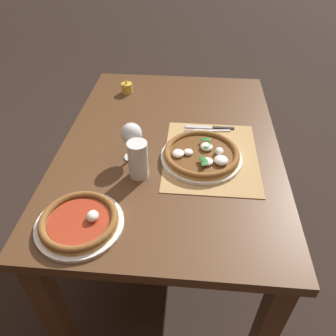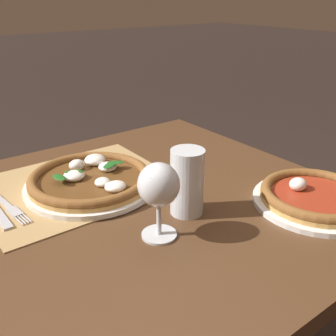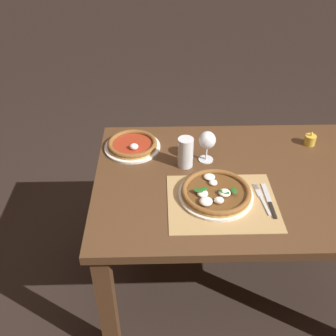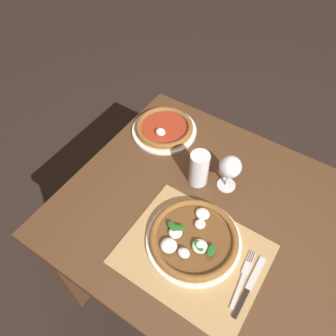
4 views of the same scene
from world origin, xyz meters
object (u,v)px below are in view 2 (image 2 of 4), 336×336
Objects in this scene: wine_glass at (159,188)px; fork at (8,206)px; pizza_near at (91,180)px; pint_glass at (187,183)px; pizza_far at (315,197)px.

fork is at bearing -54.61° from wine_glass.
wine_glass reaches higher than pizza_near.
pint_glass is at bearing 140.78° from fork.
wine_glass is 0.77× the size of fork.
fork is at bearing -35.44° from pizza_far.
pizza_near is 0.26m from pint_glass.
pint_glass reaches higher than fork.
fork is at bearing -6.70° from pizza_near.
pint_glass reaches higher than pizza_far.
pizza_near is 1.58× the size of fork.
pint_glass is at bearing -30.32° from pizza_far.
fork is at bearing -39.22° from pint_glass.
wine_glass is at bearing 20.99° from pint_glass.
pizza_near is at bearing 173.30° from fork.
pizza_near is at bearing -87.13° from wine_glass.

